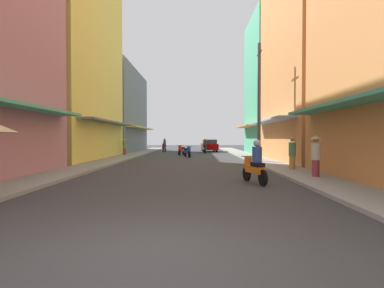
{
  "coord_description": "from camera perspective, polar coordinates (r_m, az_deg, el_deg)",
  "views": [
    {
      "loc": [
        0.68,
        -4.11,
        1.64
      ],
      "look_at": [
        0.4,
        17.8,
        1.19
      ],
      "focal_mm": 28.17,
      "sensor_mm": 36.0,
      "label": 1
    }
  ],
  "objects": [
    {
      "name": "pedestrian_far",
      "position": [
        15.26,
        18.45,
        -1.9
      ],
      "size": [
        0.34,
        0.34,
        1.68
      ],
      "color": "#BF8C3F",
      "rests_on": "ground"
    },
    {
      "name": "building_right_mid",
      "position": [
        23.18,
        23.11,
        15.31
      ],
      "size": [
        7.05,
        10.07,
        14.69
      ],
      "color": "#D88C4C",
      "rests_on": "ground"
    },
    {
      "name": "motorbike_orange",
      "position": [
        11.04,
        11.79,
        -3.71
      ],
      "size": [
        0.7,
        1.76,
        1.58
      ],
      "color": "black",
      "rests_on": "ground"
    },
    {
      "name": "pedestrian_foreground",
      "position": [
        20.2,
        12.41,
        -1.27
      ],
      "size": [
        0.34,
        0.34,
        1.59
      ],
      "color": "#99333F",
      "rests_on": "ground"
    },
    {
      "name": "building_right_far",
      "position": [
        31.97,
        16.43,
        10.46
      ],
      "size": [
        7.05,
        8.11,
        13.67
      ],
      "color": "#4CB28C",
      "rests_on": "ground"
    },
    {
      "name": "ground_plane",
      "position": [
        21.53,
        -1.09,
        -3.2
      ],
      "size": [
        93.96,
        93.96,
        0.0
      ],
      "primitive_type": "plane",
      "color": "#38383A"
    },
    {
      "name": "parked_car",
      "position": [
        36.08,
        3.28,
        -0.27
      ],
      "size": [
        1.97,
        4.18,
        1.45
      ],
      "color": "#8C0000",
      "rests_on": "ground"
    },
    {
      "name": "pedestrian_midway",
      "position": [
        12.78,
        22.39,
        -1.87
      ],
      "size": [
        0.44,
        0.44,
        1.74
      ],
      "color": "#99333F",
      "rests_on": "ground"
    },
    {
      "name": "motorbike_red",
      "position": [
        28.1,
        -2.02,
        -1.15
      ],
      "size": [
        0.68,
        1.77,
        0.96
      ],
      "color": "black",
      "rests_on": "ground"
    },
    {
      "name": "building_left_far",
      "position": [
        36.94,
        -14.86,
        6.0
      ],
      "size": [
        7.05,
        13.56,
        9.57
      ],
      "color": "slate",
      "rests_on": "ground"
    },
    {
      "name": "sidewalk_left",
      "position": [
        22.32,
        -14.69,
        -2.93
      ],
      "size": [
        1.92,
        50.71,
        0.12
      ],
      "primitive_type": "cube",
      "color": "gray",
      "rests_on": "ground"
    },
    {
      "name": "sidewalk_right",
      "position": [
        22.0,
        12.7,
        -2.98
      ],
      "size": [
        1.92,
        50.71,
        0.12
      ],
      "primitive_type": "cube",
      "color": "#9E9991",
      "rests_on": "ground"
    },
    {
      "name": "motorbike_blue",
      "position": [
        25.2,
        -0.87,
        -1.42
      ],
      "size": [
        0.73,
        1.75,
        0.96
      ],
      "color": "black",
      "rests_on": "ground"
    },
    {
      "name": "pedestrian_crossing",
      "position": [
        27.74,
        -12.67,
        -0.33
      ],
      "size": [
        0.44,
        0.44,
        1.64
      ],
      "color": "#99333F",
      "rests_on": "ground"
    },
    {
      "name": "motorbike_maroon",
      "position": [
        35.21,
        -5.26,
        -0.36
      ],
      "size": [
        0.55,
        1.81,
        1.58
      ],
      "color": "black",
      "rests_on": "ground"
    },
    {
      "name": "motorbike_green",
      "position": [
        32.58,
        2.4,
        -0.48
      ],
      "size": [
        0.55,
        1.81,
        1.58
      ],
      "color": "black",
      "rests_on": "ground"
    },
    {
      "name": "utility_pole",
      "position": [
        18.91,
        12.59,
        7.61
      ],
      "size": [
        0.2,
        1.2,
        7.38
      ],
      "color": "#4C4C4F",
      "rests_on": "ground"
    },
    {
      "name": "building_left_mid",
      "position": [
        25.46,
        -23.2,
        16.98
      ],
      "size": [
        7.05,
        11.62,
        17.25
      ],
      "color": "#EFD159",
      "rests_on": "ground"
    }
  ]
}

